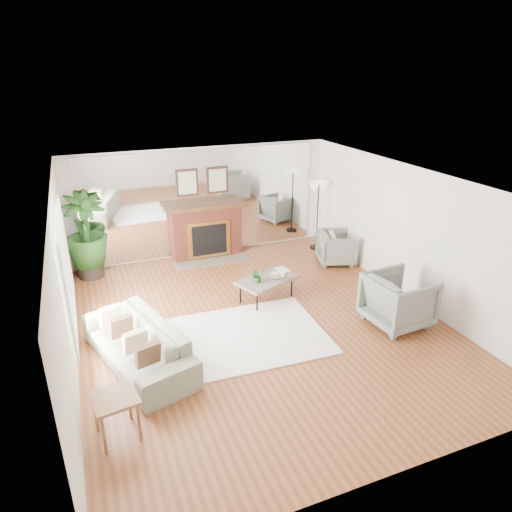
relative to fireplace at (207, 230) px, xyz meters
name	(u,v)px	position (x,y,z in m)	size (l,w,h in m)	color
ground	(260,323)	(0.00, -3.26, -0.66)	(7.00, 7.00, 0.00)	brown
wall_left	(65,287)	(-2.99, -3.26, 0.59)	(0.02, 7.00, 2.50)	white
wall_right	(409,234)	(2.99, -3.26, 0.59)	(0.02, 7.00, 2.50)	white
wall_back	(203,202)	(0.00, 0.23, 0.59)	(6.00, 0.02, 2.50)	white
mirror_panel	(203,202)	(0.00, 0.21, 0.59)	(5.40, 0.04, 2.40)	silver
window_panel	(66,270)	(-2.96, -2.86, 0.69)	(0.04, 2.40, 1.50)	#B2E09E
fireplace	(207,230)	(0.00, 0.00, 0.00)	(1.85, 0.83, 2.05)	maroon
area_rug	(242,337)	(-0.45, -3.58, -0.64)	(2.71, 1.94, 0.03)	white
coffee_table	(267,281)	(0.44, -2.50, -0.26)	(1.25, 0.99, 0.44)	#6B6155
sofa	(137,344)	(-2.13, -3.65, -0.33)	(2.27, 0.89, 0.66)	gray
armchair_back	(337,248)	(2.60, -1.45, -0.29)	(0.78, 0.80, 0.73)	gray
armchair_front	(398,300)	(2.19, -4.14, -0.21)	(0.97, 1.00, 0.91)	gray
side_table	(115,403)	(-2.57, -5.05, -0.17)	(0.58, 0.58, 0.58)	#9C6B3E
potted_ficus	(86,234)	(-2.60, -0.16, 0.31)	(1.08, 1.08, 1.81)	black
floor_lamp	(319,192)	(2.61, -0.49, 0.75)	(0.54, 0.30, 1.65)	black
tabletop_plant	(258,275)	(0.23, -2.57, -0.08)	(0.25, 0.22, 0.28)	#295921
fruit_bowl	(277,276)	(0.65, -2.53, -0.19)	(0.27, 0.27, 0.07)	#9C6B3E
book	(278,271)	(0.78, -2.30, -0.21)	(0.21, 0.28, 0.02)	#9C6B3E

